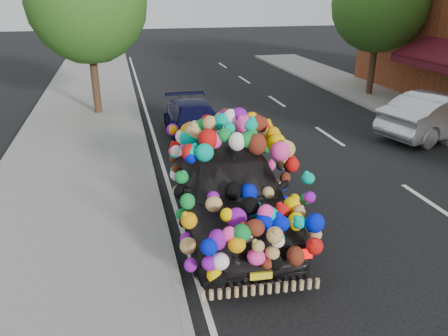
{
  "coord_description": "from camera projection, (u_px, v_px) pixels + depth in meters",
  "views": [
    {
      "loc": [
        -2.98,
        -7.43,
        4.43
      ],
      "look_at": [
        -1.01,
        0.69,
        1.02
      ],
      "focal_mm": 35.0,
      "sensor_mm": 36.0,
      "label": 1
    }
  ],
  "objects": [
    {
      "name": "sidewalk",
      "position": [
        60.0,
        246.0,
        8.05
      ],
      "size": [
        4.0,
        60.0,
        0.12
      ],
      "primitive_type": "cube",
      "color": "gray",
      "rests_on": "ground"
    },
    {
      "name": "tree_far_b",
      "position": [
        380.0,
        4.0,
        18.29
      ],
      "size": [
        4.0,
        4.0,
        5.9
      ],
      "color": "#332114",
      "rests_on": "ground"
    },
    {
      "name": "kerb",
      "position": [
        165.0,
        233.0,
        8.48
      ],
      "size": [
        0.15,
        60.0,
        0.13
      ],
      "primitive_type": "cube",
      "color": "gray",
      "rests_on": "ground"
    },
    {
      "name": "tree_near_sidewalk",
      "position": [
        87.0,
        3.0,
        15.21
      ],
      "size": [
        4.2,
        4.2,
        6.13
      ],
      "color": "#332114",
      "rests_on": "ground"
    },
    {
      "name": "navy_sedan",
      "position": [
        195.0,
        122.0,
        13.69
      ],
      "size": [
        1.71,
        4.09,
        1.18
      ],
      "primitive_type": "imported",
      "rotation": [
        0.0,
        0.0,
        0.01
      ],
      "color": "black",
      "rests_on": "ground"
    },
    {
      "name": "lane_markings",
      "position": [
        430.0,
        203.0,
        9.8
      ],
      "size": [
        6.0,
        50.0,
        0.01
      ],
      "primitive_type": null,
      "color": "silver",
      "rests_on": "ground"
    },
    {
      "name": "silver_hatchback",
      "position": [
        440.0,
        115.0,
        14.03
      ],
      "size": [
        4.61,
        2.65,
        1.44
      ],
      "primitive_type": "imported",
      "rotation": [
        0.0,
        0.0,
        1.85
      ],
      "color": "silver",
      "rests_on": "ground"
    },
    {
      "name": "plush_art_car",
      "position": [
        231.0,
        169.0,
        8.51
      ],
      "size": [
        2.69,
        5.25,
        2.32
      ],
      "rotation": [
        0.0,
        0.0,
        -0.07
      ],
      "color": "black",
      "rests_on": "ground"
    },
    {
      "name": "ground",
      "position": [
        279.0,
        222.0,
        9.01
      ],
      "size": [
        100.0,
        100.0,
        0.0
      ],
      "primitive_type": "plane",
      "color": "black",
      "rests_on": "ground"
    }
  ]
}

